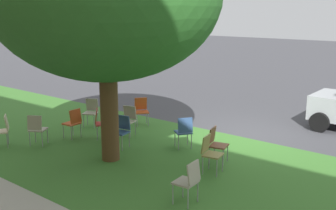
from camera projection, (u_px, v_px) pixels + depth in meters
The scene contains 14 objects.
ground at pixel (242, 135), 12.16m from camera, with size 80.00×80.00×0.00m, color #424247.
grass_verge at pixel (178, 166), 9.72m from camera, with size 48.00×6.00×0.01m, color #3D752D.
chair_0 at pixel (128, 118), 12.02m from camera, with size 0.51×0.52×0.88m.
chair_1 at pixel (184, 130), 10.86m from camera, with size 0.58×0.58×0.88m.
chair_2 at pixel (189, 179), 7.71m from camera, with size 0.45×0.45×0.88m.
chair_3 at pixel (3, 128), 11.00m from camera, with size 0.58×0.58×0.88m.
chair_4 at pixel (73, 121), 11.72m from camera, with size 0.45×0.44×0.88m.
chair_5 at pixel (121, 129), 10.95m from camera, with size 0.48×0.49×0.88m.
chair_6 at pixel (37, 128), 11.09m from camera, with size 0.57×0.57×0.88m.
chair_7 at pixel (91, 110), 13.00m from camera, with size 0.56×0.57×0.88m.
chair_8 at pixel (100, 121), 11.71m from camera, with size 0.59×0.59×0.88m.
chair_9 at pixel (210, 151), 9.24m from camera, with size 0.49×0.48×0.88m.
chair_10 at pixel (141, 109), 13.14m from camera, with size 0.59×0.58×0.88m.
chair_11 at pixel (216, 142), 9.86m from camera, with size 0.50×0.50×0.88m.
Camera 1 is at (-5.48, 10.50, 3.66)m, focal length 43.41 mm.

